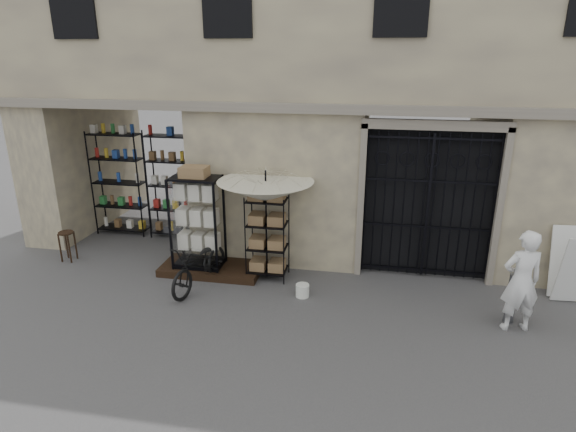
% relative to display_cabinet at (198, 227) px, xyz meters
% --- Properties ---
extents(ground, '(80.00, 80.00, 0.00)m').
position_rel_display_cabinet_xyz_m(ground, '(2.62, -1.50, -0.97)').
color(ground, '#242428').
rests_on(ground, ground).
extents(main_building, '(14.00, 4.00, 9.00)m').
position_rel_display_cabinet_xyz_m(main_building, '(2.62, 2.50, 3.53)').
color(main_building, tan).
rests_on(main_building, ground).
extents(shop_recess, '(3.00, 1.70, 3.00)m').
position_rel_display_cabinet_xyz_m(shop_recess, '(-1.88, 1.30, 0.53)').
color(shop_recess, black).
rests_on(shop_recess, ground).
extents(shop_shelving, '(2.70, 0.50, 2.50)m').
position_rel_display_cabinet_xyz_m(shop_shelving, '(-1.93, 1.80, 0.28)').
color(shop_shelving, black).
rests_on(shop_shelving, ground).
extents(iron_gate, '(2.50, 0.21, 3.00)m').
position_rel_display_cabinet_xyz_m(iron_gate, '(4.37, 0.77, 0.53)').
color(iron_gate, black).
rests_on(iron_gate, ground).
extents(step_platform, '(2.00, 0.90, 0.15)m').
position_rel_display_cabinet_xyz_m(step_platform, '(0.22, 0.05, -0.90)').
color(step_platform, black).
rests_on(step_platform, ground).
extents(display_cabinet, '(0.93, 0.59, 1.98)m').
position_rel_display_cabinet_xyz_m(display_cabinet, '(0.00, 0.00, 0.00)').
color(display_cabinet, black).
rests_on(display_cabinet, step_platform).
extents(wire_rack, '(0.82, 0.65, 1.69)m').
position_rel_display_cabinet_xyz_m(wire_rack, '(1.39, 0.04, -0.14)').
color(wire_rack, black).
rests_on(wire_rack, ground).
extents(market_umbrella, '(1.64, 1.67, 2.58)m').
position_rel_display_cabinet_xyz_m(market_umbrella, '(1.37, 0.07, 0.89)').
color(market_umbrella, black).
rests_on(market_umbrella, ground).
extents(white_bucket, '(0.30, 0.30, 0.24)m').
position_rel_display_cabinet_xyz_m(white_bucket, '(2.19, -0.63, -0.85)').
color(white_bucket, silver).
rests_on(white_bucket, ground).
extents(bicycle, '(0.79, 1.02, 1.73)m').
position_rel_display_cabinet_xyz_m(bicycle, '(0.24, -0.60, -0.97)').
color(bicycle, black).
rests_on(bicycle, ground).
extents(wooden_stool, '(0.38, 0.38, 0.65)m').
position_rel_display_cabinet_xyz_m(wooden_stool, '(-2.95, 0.03, -0.63)').
color(wooden_stool, black).
rests_on(wooden_stool, ground).
extents(steel_bollard, '(0.18, 0.18, 0.85)m').
position_rel_display_cabinet_xyz_m(steel_bollard, '(5.66, -0.85, -0.54)').
color(steel_bollard, slate).
rests_on(steel_bollard, ground).
extents(shopkeeper, '(0.97, 1.78, 0.40)m').
position_rel_display_cabinet_xyz_m(shopkeeper, '(5.70, -1.06, -0.97)').
color(shopkeeper, silver).
rests_on(shopkeeper, ground).
extents(easel_sign, '(0.66, 0.74, 1.28)m').
position_rel_display_cabinet_xyz_m(easel_sign, '(6.87, 0.12, -0.31)').
color(easel_sign, silver).
rests_on(easel_sign, ground).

